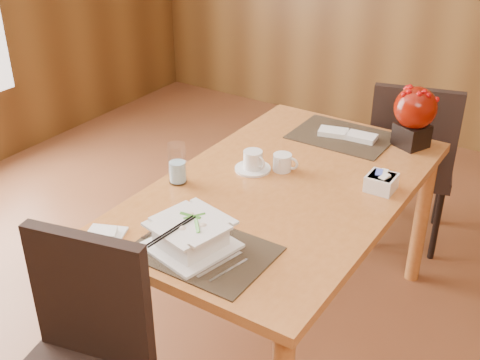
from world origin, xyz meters
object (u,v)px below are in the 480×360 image
Objects in this scene: creamer_jug at (282,162)px; berry_decor at (415,113)px; dining_table at (284,205)px; sugar_caddy at (381,183)px; coffee_cup at (253,162)px; bread_plate at (104,236)px; far_chair at (411,157)px; soup_setting at (191,235)px; water_glass at (177,164)px.

creamer_jug is 0.65m from berry_decor.
dining_table is 0.40m from sugar_caddy.
coffee_cup is 0.73m from bread_plate.
creamer_jug is (0.10, 0.06, -0.00)m from coffee_cup.
sugar_caddy is at bearing 84.26° from far_chair.
creamer_jug is at bearing 57.10° from far_chair.
far_chair reaches higher than bread_plate.
dining_table is at bearing 97.77° from soup_setting.
coffee_cup is 0.54× the size of berry_decor.
sugar_caddy is (0.51, 0.13, -0.00)m from coffee_cup.
water_glass is 0.46m from bread_plate.
coffee_cup is 0.16× the size of far_chair.
creamer_jug is at bearing -125.23° from berry_decor.
far_chair is (0.59, 1.18, -0.30)m from water_glass.
berry_decor is 2.12× the size of bread_plate.
berry_decor reaches higher than creamer_jug.
berry_decor is at bearing 94.76° from sugar_caddy.
berry_decor reaches higher than bread_plate.
berry_decor is (0.30, 0.63, 0.26)m from dining_table.
soup_setting is at bearing -106.33° from berry_decor.
water_glass is at bearing 93.85° from bread_plate.
coffee_cup is at bearing 76.92° from bread_plate.
berry_decor is at bearing 45.65° from creamer_jug.
creamer_jug is at bearing 70.77° from bread_plate.
water_glass is 1.35m from far_chair.
far_chair reaches higher than dining_table.
far_chair is at bearing 62.33° from creamer_jug.
coffee_cup is (-0.17, 0.04, 0.13)m from dining_table.
coffee_cup reaches higher than sugar_caddy.
soup_setting reaches higher than coffee_cup.
creamer_jug is (0.30, 0.32, -0.05)m from water_glass.
water_glass is at bearing 146.02° from soup_setting.
bread_plate is (-0.29, -0.11, -0.05)m from soup_setting.
sugar_caddy is at bearing 0.02° from creamer_jug.
sugar_caddy is at bearing -85.24° from berry_decor.
far_chair is (0.22, 0.96, -0.12)m from dining_table.
far_chair is (0.39, 0.92, -0.25)m from coffee_cup.
soup_setting is at bearing 21.00° from bread_plate.
coffee_cup is 1.51× the size of creamer_jug.
water_glass is 1.67× the size of creamer_jug.
sugar_caddy is at bearing 51.04° from bread_plate.
soup_setting is at bearing -117.95° from sugar_caddy.
far_chair is (0.27, 1.52, -0.27)m from soup_setting.
dining_table is at bearing 63.13° from bread_plate.
soup_setting is 2.02× the size of coffee_cup.
creamer_jug is 0.36× the size of berry_decor.
far_chair is at bearing 103.74° from berry_decor.
soup_setting is 1.24m from berry_decor.
soup_setting is 0.47m from water_glass.
soup_setting is 2.32× the size of bread_plate.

